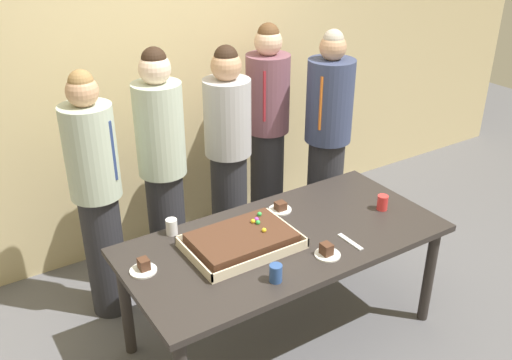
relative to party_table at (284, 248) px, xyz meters
The scene contains 16 objects.
ground_plane 0.67m from the party_table, ahead, with size 12.00×12.00×0.00m, color #5B5B60.
interior_back_panel 1.80m from the party_table, 90.00° to the left, with size 8.00×0.12×3.00m, color #CCB784.
party_table is the anchor object (origin of this frame).
sheet_cake 0.30m from the party_table, 169.98° to the left, with size 0.64×0.45×0.11m.
plated_slice_near_left 0.34m from the party_table, 59.95° to the left, with size 0.15×0.15×0.06m.
plated_slice_near_right 0.32m from the party_table, 73.38° to the right, with size 0.15×0.15×0.08m.
plated_slice_far_left 0.87m from the party_table, behind, with size 0.15×0.15×0.07m.
drink_cup_nearest 0.70m from the party_table, 144.35° to the left, with size 0.07×0.07×0.10m, color white.
drink_cup_middle 0.75m from the party_table, ahead, with size 0.07×0.07×0.10m, color red.
drink_cup_far_end 0.46m from the party_table, 131.67° to the right, with size 0.07×0.07×0.10m, color #2D5199.
cake_server_utensil 0.40m from the party_table, 41.64° to the right, with size 0.03×0.20×0.01m, color silver.
person_serving_front 1.23m from the party_table, 134.57° to the left, with size 0.32×0.32×1.71m.
person_green_shirt_behind 1.02m from the party_table, 79.64° to the left, with size 0.34×0.34×1.70m.
person_striped_tie_right 1.02m from the party_table, 111.98° to the left, with size 0.32×0.32×1.77m.
person_far_right_suit 1.35m from the party_table, 60.84° to the left, with size 0.34×0.34×1.77m.
person_left_edge_reaching 1.28m from the party_table, 39.44° to the left, with size 0.36×0.36×1.74m.
Camera 1 is at (-1.71, -2.33, 2.58)m, focal length 39.57 mm.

